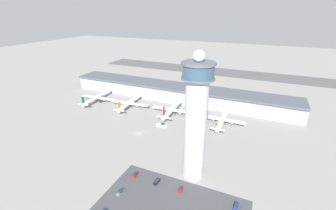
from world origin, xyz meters
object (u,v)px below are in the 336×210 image
(car_white_wagon, at_px, (236,206))
(airplane_gate_charlie, at_px, (172,109))
(airplane_gate_delta, at_px, (222,119))
(service_truck_fuel, at_px, (162,125))
(airplane_gate_alpha, at_px, (97,98))
(car_black_suv, at_px, (121,192))
(control_tower, at_px, (196,119))
(service_truck_catering, at_px, (103,101))
(car_silver_sedan, at_px, (180,190))
(airplane_gate_bravo, at_px, (129,103))
(car_yellow_taxi, at_px, (157,181))
(car_grey_coupe, at_px, (135,175))

(car_white_wagon, bearing_deg, airplane_gate_charlie, 129.59)
(airplane_gate_delta, relative_size, service_truck_fuel, 4.42)
(airplane_gate_alpha, relative_size, car_black_suv, 8.74)
(control_tower, height_order, car_white_wagon, control_tower)
(car_white_wagon, bearing_deg, airplane_gate_delta, 105.78)
(service_truck_catering, height_order, car_silver_sedan, service_truck_catering)
(airplane_gate_delta, bearing_deg, airplane_gate_bravo, -179.11)
(airplane_gate_delta, distance_m, service_truck_catering, 110.90)
(airplane_gate_bravo, distance_m, car_yellow_taxi, 97.97)
(car_yellow_taxi, distance_m, car_white_wagon, 38.36)
(car_grey_coupe, bearing_deg, car_yellow_taxi, 0.85)
(airplane_gate_charlie, distance_m, car_yellow_taxi, 79.33)
(service_truck_catering, distance_m, car_silver_sedan, 130.49)
(airplane_gate_alpha, relative_size, airplane_gate_charlie, 1.13)
(car_silver_sedan, xyz_separation_m, car_yellow_taxi, (-12.69, 0.31, 0.07))
(airplane_gate_charlie, distance_m, service_truck_catering, 69.93)
(car_black_suv, bearing_deg, airplane_gate_delta, 71.59)
(airplane_gate_delta, distance_m, car_black_suv, 93.44)
(car_white_wagon, bearing_deg, car_grey_coupe, -179.55)
(airplane_gate_bravo, distance_m, car_white_wagon, 126.25)
(airplane_gate_bravo, xyz_separation_m, airplane_gate_delta, (80.95, 1.26, -0.01))
(car_yellow_taxi, bearing_deg, car_white_wagon, 0.32)
(car_grey_coupe, xyz_separation_m, car_yellow_taxi, (12.53, 0.19, -0.01))
(car_yellow_taxi, relative_size, car_black_suv, 0.99)
(control_tower, xyz_separation_m, car_black_suv, (-26.99, -25.88, -31.85))
(car_grey_coupe, bearing_deg, car_white_wagon, 0.45)
(car_grey_coupe, bearing_deg, airplane_gate_charlie, 98.56)
(airplane_gate_bravo, height_order, airplane_gate_delta, airplane_gate_delta)
(airplane_gate_delta, distance_m, car_white_wagon, 78.30)
(airplane_gate_delta, relative_size, car_grey_coupe, 8.01)
(airplane_gate_alpha, bearing_deg, service_truck_fuel, -14.70)
(airplane_gate_charlie, height_order, car_white_wagon, airplane_gate_charlie)
(car_yellow_taxi, height_order, car_white_wagon, car_yellow_taxi)
(car_silver_sedan, bearing_deg, car_white_wagon, 1.17)
(airplane_gate_bravo, distance_m, service_truck_fuel, 46.06)
(airplane_gate_bravo, bearing_deg, car_silver_sedan, -44.24)
(car_silver_sedan, bearing_deg, airplane_gate_alpha, 146.41)
(car_silver_sedan, bearing_deg, car_grey_coupe, 179.72)
(airplane_gate_alpha, relative_size, service_truck_catering, 5.98)
(service_truck_catering, xyz_separation_m, car_silver_sedan, (106.45, -75.46, -0.42))
(airplane_gate_delta, xyz_separation_m, car_yellow_taxi, (-17.09, -75.48, -3.51))
(airplane_gate_bravo, xyz_separation_m, car_silver_sedan, (76.55, -74.53, -3.59))
(airplane_gate_alpha, distance_m, car_white_wagon, 156.31)
(airplane_gate_alpha, xyz_separation_m, car_white_wagon, (137.71, -73.88, -3.24))
(service_truck_fuel, distance_m, car_grey_coupe, 55.07)
(airplane_gate_charlie, bearing_deg, service_truck_catering, -179.69)
(airplane_gate_alpha, distance_m, car_grey_coupe, 114.31)
(airplane_gate_bravo, distance_m, airplane_gate_charlie, 39.95)
(airplane_gate_charlie, distance_m, car_black_suv, 89.48)
(car_grey_coupe, height_order, car_black_suv, same)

